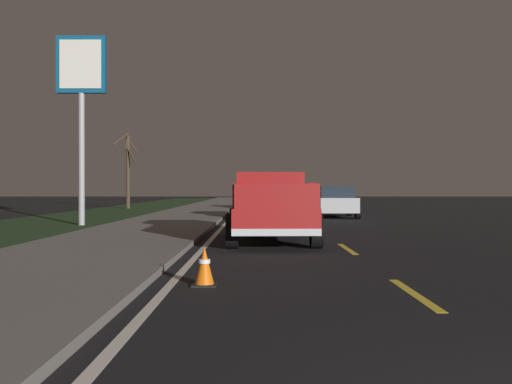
{
  "coord_description": "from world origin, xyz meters",
  "views": [
    {
      "loc": [
        -2.47,
        2.12,
        1.43
      ],
      "look_at": [
        14.05,
        2.15,
        1.32
      ],
      "focal_mm": 40.63,
      "sensor_mm": 36.0,
      "label": 1
    }
  ],
  "objects_px": {
    "sedan_silver": "(335,201)",
    "traffic_cone_near": "(205,266)",
    "gas_price_sign": "(81,83)",
    "sedan_blue": "(263,198)",
    "sedan_white": "(264,202)",
    "pickup_truck": "(270,207)",
    "sedan_black": "(309,197)",
    "bare_tree_far": "(128,169)"
  },
  "relations": [
    {
      "from": "sedan_black",
      "to": "gas_price_sign",
      "type": "distance_m",
      "value": 24.09
    },
    {
      "from": "sedan_silver",
      "to": "sedan_white",
      "type": "relative_size",
      "value": 1.0
    },
    {
      "from": "pickup_truck",
      "to": "sedan_silver",
      "type": "height_order",
      "value": "pickup_truck"
    },
    {
      "from": "gas_price_sign",
      "to": "traffic_cone_near",
      "type": "xyz_separation_m",
      "value": [
        -13.9,
        -6.03,
        -5.23
      ]
    },
    {
      "from": "pickup_truck",
      "to": "bare_tree_far",
      "type": "relative_size",
      "value": 1.01
    },
    {
      "from": "sedan_black",
      "to": "bare_tree_far",
      "type": "height_order",
      "value": "bare_tree_far"
    },
    {
      "from": "pickup_truck",
      "to": "sedan_white",
      "type": "distance_m",
      "value": 11.11
    },
    {
      "from": "sedan_blue",
      "to": "gas_price_sign",
      "type": "relative_size",
      "value": 0.61
    },
    {
      "from": "sedan_black",
      "to": "bare_tree_far",
      "type": "relative_size",
      "value": 0.83
    },
    {
      "from": "sedan_black",
      "to": "sedan_silver",
      "type": "bearing_deg",
      "value": 179.8
    },
    {
      "from": "sedan_silver",
      "to": "sedan_white",
      "type": "bearing_deg",
      "value": 115.06
    },
    {
      "from": "sedan_black",
      "to": "bare_tree_far",
      "type": "bearing_deg",
      "value": 100.54
    },
    {
      "from": "sedan_silver",
      "to": "traffic_cone_near",
      "type": "xyz_separation_m",
      "value": [
        -20.15,
        4.63,
        -0.5
      ]
    },
    {
      "from": "sedan_blue",
      "to": "bare_tree_far",
      "type": "xyz_separation_m",
      "value": [
        1.98,
        9.58,
        2.02
      ]
    },
    {
      "from": "pickup_truck",
      "to": "sedan_blue",
      "type": "bearing_deg",
      "value": -0.14
    },
    {
      "from": "sedan_black",
      "to": "traffic_cone_near",
      "type": "relative_size",
      "value": 7.67
    },
    {
      "from": "sedan_black",
      "to": "sedan_white",
      "type": "xyz_separation_m",
      "value": [
        -16.47,
        3.6,
        0.0
      ]
    },
    {
      "from": "sedan_blue",
      "to": "traffic_cone_near",
      "type": "relative_size",
      "value": 7.64
    },
    {
      "from": "gas_price_sign",
      "to": "bare_tree_far",
      "type": "height_order",
      "value": "gas_price_sign"
    },
    {
      "from": "sedan_blue",
      "to": "sedan_white",
      "type": "relative_size",
      "value": 1.0
    },
    {
      "from": "bare_tree_far",
      "to": "sedan_silver",
      "type": "bearing_deg",
      "value": -133.56
    },
    {
      "from": "sedan_white",
      "to": "sedan_silver",
      "type": "bearing_deg",
      "value": -64.94
    },
    {
      "from": "sedan_silver",
      "to": "gas_price_sign",
      "type": "distance_m",
      "value": 13.22
    },
    {
      "from": "sedan_blue",
      "to": "gas_price_sign",
      "type": "height_order",
      "value": "gas_price_sign"
    },
    {
      "from": "traffic_cone_near",
      "to": "sedan_white",
      "type": "bearing_deg",
      "value": -3.35
    },
    {
      "from": "bare_tree_far",
      "to": "sedan_white",
      "type": "bearing_deg",
      "value": -145.99
    },
    {
      "from": "traffic_cone_near",
      "to": "sedan_silver",
      "type": "bearing_deg",
      "value": -12.94
    },
    {
      "from": "bare_tree_far",
      "to": "traffic_cone_near",
      "type": "relative_size",
      "value": 9.3
    },
    {
      "from": "sedan_black",
      "to": "traffic_cone_near",
      "type": "height_order",
      "value": "sedan_black"
    },
    {
      "from": "sedan_blue",
      "to": "pickup_truck",
      "type": "bearing_deg",
      "value": 179.86
    },
    {
      "from": "sedan_white",
      "to": "traffic_cone_near",
      "type": "height_order",
      "value": "sedan_white"
    },
    {
      "from": "sedan_black",
      "to": "gas_price_sign",
      "type": "bearing_deg",
      "value": 153.04
    },
    {
      "from": "bare_tree_far",
      "to": "pickup_truck",
      "type": "bearing_deg",
      "value": -159.27
    },
    {
      "from": "sedan_blue",
      "to": "traffic_cone_near",
      "type": "bearing_deg",
      "value": 177.78
    },
    {
      "from": "pickup_truck",
      "to": "gas_price_sign",
      "type": "height_order",
      "value": "gas_price_sign"
    },
    {
      "from": "traffic_cone_near",
      "to": "gas_price_sign",
      "type": "bearing_deg",
      "value": 23.43
    },
    {
      "from": "gas_price_sign",
      "to": "traffic_cone_near",
      "type": "distance_m",
      "value": 16.03
    },
    {
      "from": "gas_price_sign",
      "to": "traffic_cone_near",
      "type": "height_order",
      "value": "gas_price_sign"
    },
    {
      "from": "sedan_white",
      "to": "gas_price_sign",
      "type": "xyz_separation_m",
      "value": [
        -4.58,
        7.11,
        4.73
      ]
    },
    {
      "from": "sedan_blue",
      "to": "traffic_cone_near",
      "type": "height_order",
      "value": "sedan_blue"
    },
    {
      "from": "pickup_truck",
      "to": "traffic_cone_near",
      "type": "distance_m",
      "value": 7.49
    },
    {
      "from": "pickup_truck",
      "to": "bare_tree_far",
      "type": "bearing_deg",
      "value": 20.73
    }
  ]
}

